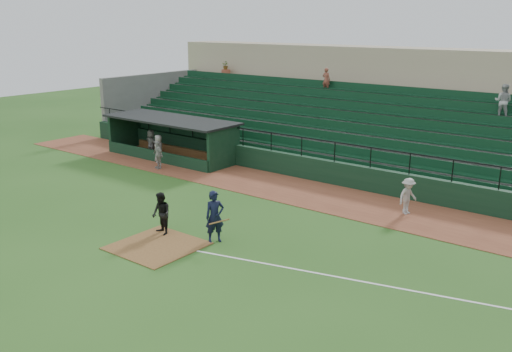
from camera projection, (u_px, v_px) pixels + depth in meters
The scene contains 12 objects.
ground at pixel (177, 238), 21.66m from camera, with size 90.00×90.00×0.00m, color #29551B.
warning_track at pixel (293, 190), 27.73m from camera, with size 40.00×4.00×0.03m, color brown.
home_plate_dirt at pixel (157, 246), 20.90m from camera, with size 3.00×3.00×0.03m, color brown.
foul_line at pixel (380, 285), 17.83m from camera, with size 18.00×0.09×0.01m, color white.
stadium_structure at pixel (374, 121), 33.54m from camera, with size 38.00×13.08×6.40m.
dugout at pixel (177, 135), 34.34m from camera, with size 8.90×3.20×2.42m.
batter_at_plate at pixel (215, 217), 21.07m from camera, with size 1.19×0.87×2.00m.
umpire at pixel (161, 214), 21.83m from camera, with size 0.83×0.64×1.70m, color black.
runner at pixel (408, 196), 24.10m from camera, with size 1.03×0.59×1.60m, color #ADA7A2.
dugout_player_a at pixel (158, 155), 31.53m from camera, with size 0.93×0.39×1.59m, color #A7A39D.
dugout_player_b at pixel (159, 148), 32.96m from camera, with size 0.80×0.52×1.63m, color #A29C98.
dugout_player_c at pixel (151, 143), 34.54m from camera, with size 1.50×0.48×1.62m, color #9A9590.
Camera 1 is at (14.87, -14.04, 8.14)m, focal length 39.33 mm.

